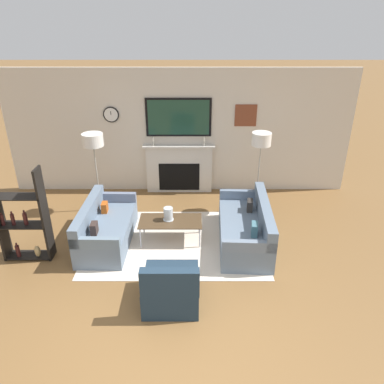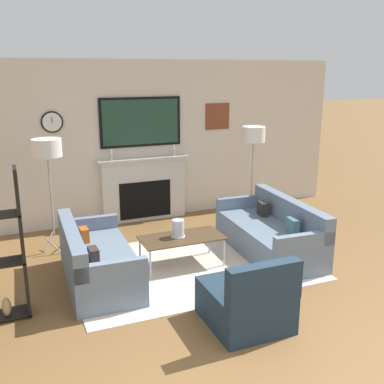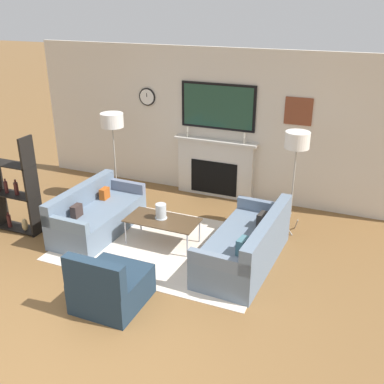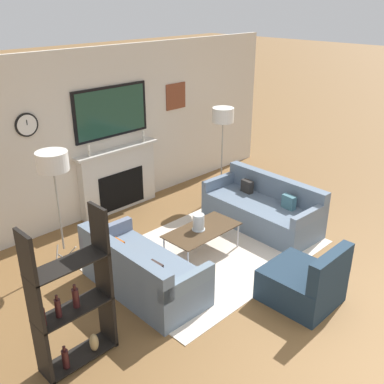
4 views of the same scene
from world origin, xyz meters
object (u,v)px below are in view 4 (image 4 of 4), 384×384
(couch_left, at_px, (141,272))
(floor_lamp_left, at_px, (52,163))
(coffee_table, at_px, (202,231))
(armchair, at_px, (304,283))
(couch_right, at_px, (263,209))
(floor_lamp_right, at_px, (223,117))
(shelf_unit, at_px, (72,301))
(hurricane_candle, at_px, (199,223))

(couch_left, xyz_separation_m, floor_lamp_left, (-0.37, 1.21, 1.21))
(coffee_table, distance_m, floor_lamp_left, 2.20)
(floor_lamp_left, bearing_deg, armchair, -59.80)
(couch_left, xyz_separation_m, couch_right, (2.48, -0.00, 0.00))
(couch_right, distance_m, floor_lamp_right, 1.76)
(couch_right, distance_m, shelf_unit, 3.72)
(armchair, height_order, floor_lamp_right, floor_lamp_right)
(couch_right, relative_size, coffee_table, 1.74)
(couch_left, bearing_deg, floor_lamp_left, 106.91)
(coffee_table, bearing_deg, shelf_unit, -167.82)
(couch_left, distance_m, coffee_table, 1.15)
(shelf_unit, bearing_deg, couch_left, 20.55)
(couch_left, xyz_separation_m, shelf_unit, (-1.18, -0.44, 0.44))
(couch_left, bearing_deg, couch_right, -0.07)
(coffee_table, bearing_deg, couch_left, -177.05)
(coffee_table, bearing_deg, armchair, -86.90)
(coffee_table, xyz_separation_m, floor_lamp_left, (-1.51, 1.15, 1.11))
(couch_left, height_order, floor_lamp_left, floor_lamp_left)
(couch_right, relative_size, shelf_unit, 1.19)
(couch_left, height_order, hurricane_candle, couch_left)
(hurricane_candle, relative_size, floor_lamp_right, 0.14)
(couch_left, height_order, shelf_unit, shelf_unit)
(floor_lamp_right, bearing_deg, floor_lamp_left, 180.00)
(armchair, bearing_deg, floor_lamp_right, 59.60)
(shelf_unit, bearing_deg, hurricane_candle, 13.22)
(couch_right, distance_m, hurricane_candle, 1.40)
(couch_left, relative_size, floor_lamp_right, 1.02)
(armchair, bearing_deg, shelf_unit, 155.56)
(couch_left, distance_m, couch_right, 2.48)
(armchair, height_order, shelf_unit, shelf_unit)
(couch_right, bearing_deg, hurricane_candle, 175.92)
(hurricane_candle, distance_m, shelf_unit, 2.36)
(couch_right, height_order, hurricane_candle, couch_right)
(coffee_table, relative_size, floor_lamp_right, 0.66)
(couch_right, bearing_deg, floor_lamp_left, 157.01)
(shelf_unit, bearing_deg, floor_lamp_left, 63.62)
(coffee_table, distance_m, floor_lamp_right, 2.33)
(couch_right, bearing_deg, armchair, -129.05)
(couch_right, height_order, shelf_unit, shelf_unit)
(couch_left, relative_size, armchair, 2.04)
(couch_right, distance_m, floor_lamp_left, 3.32)
(hurricane_candle, relative_size, shelf_unit, 0.15)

